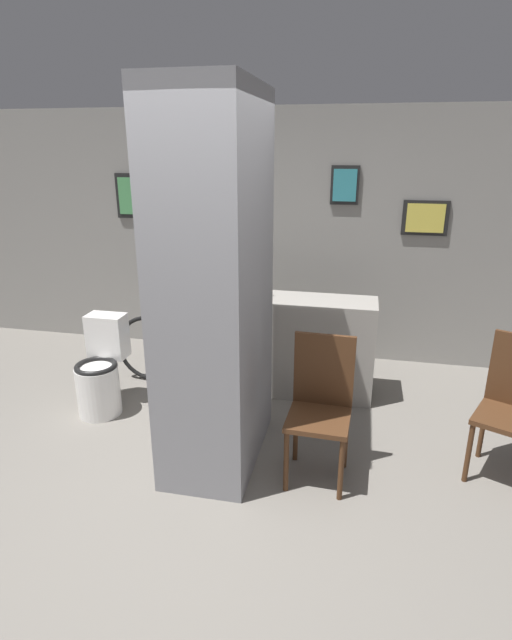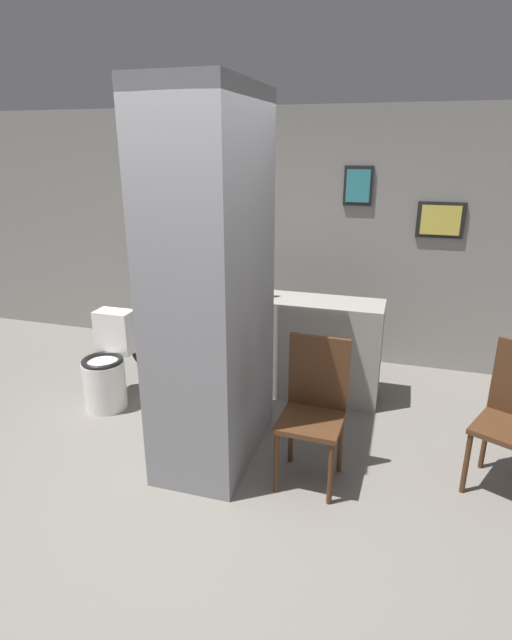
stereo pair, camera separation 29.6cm
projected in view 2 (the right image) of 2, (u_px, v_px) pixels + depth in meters
The scene contains 8 objects.
ground_plane at pixel (195, 495), 3.36m from camera, with size 14.00×14.00×0.00m, color slate.
wall_back at pixel (289, 237), 5.30m from camera, with size 8.00×0.09×2.60m.
pillar_center at pixel (212, 288), 3.44m from camera, with size 0.64×1.10×2.60m.
counter_shelf at pixel (299, 346), 4.63m from camera, with size 1.48×0.44×0.92m.
toilet at pixel (108, 368), 4.45m from camera, with size 0.37×0.53×0.83m.
chair_near_pillar at pixel (314, 405), 3.40m from camera, with size 0.44×0.44×1.02m.
bicycle at pixel (208, 350), 4.82m from camera, with size 1.72×0.42×0.73m.
bottle_tall at pixel (270, 287), 4.51m from camera, with size 0.06×0.06×0.25m.
Camera 2 is at (1.19, -2.54, 2.24)m, focal length 28.00 mm.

